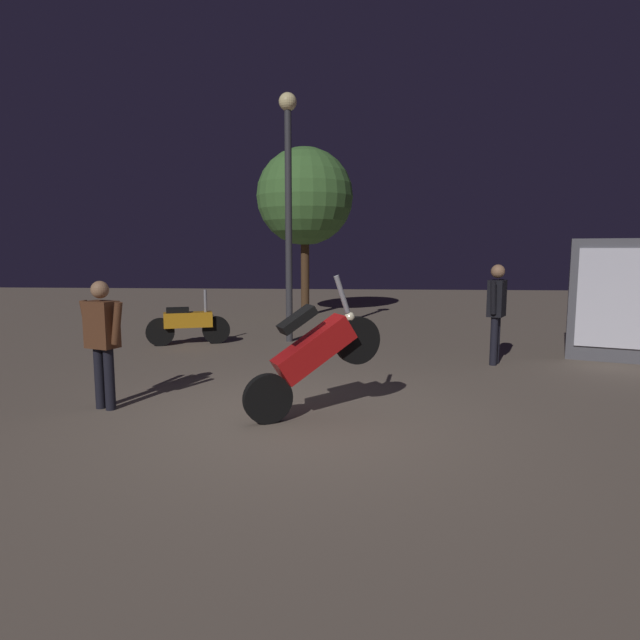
{
  "coord_description": "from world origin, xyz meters",
  "views": [
    {
      "loc": [
        0.7,
        -5.94,
        1.93
      ],
      "look_at": [
        0.21,
        1.07,
        1.0
      ],
      "focal_mm": 30.37,
      "sensor_mm": 36.0,
      "label": 1
    }
  ],
  "objects_px": {
    "motorcycle_red_foreground": "(313,354)",
    "streetlamp_near": "(288,187)",
    "kiosk_billboard": "(619,300)",
    "person_bystander_far": "(497,305)",
    "person_rider_beside": "(102,334)",
    "motorcycle_orange_parked_left": "(188,323)"
  },
  "relations": [
    {
      "from": "person_bystander_far",
      "to": "person_rider_beside",
      "type": "bearing_deg",
      "value": 56.06
    },
    {
      "from": "motorcycle_red_foreground",
      "to": "streetlamp_near",
      "type": "height_order",
      "value": "streetlamp_near"
    },
    {
      "from": "motorcycle_orange_parked_left",
      "to": "person_rider_beside",
      "type": "distance_m",
      "value": 4.46
    },
    {
      "from": "person_rider_beside",
      "to": "streetlamp_near",
      "type": "height_order",
      "value": "streetlamp_near"
    },
    {
      "from": "motorcycle_red_foreground",
      "to": "streetlamp_near",
      "type": "distance_m",
      "value": 5.74
    },
    {
      "from": "streetlamp_near",
      "to": "person_rider_beside",
      "type": "bearing_deg",
      "value": -107.99
    },
    {
      "from": "person_rider_beside",
      "to": "person_bystander_far",
      "type": "relative_size",
      "value": 0.93
    },
    {
      "from": "person_rider_beside",
      "to": "kiosk_billboard",
      "type": "height_order",
      "value": "kiosk_billboard"
    },
    {
      "from": "person_rider_beside",
      "to": "motorcycle_red_foreground",
      "type": "bearing_deg",
      "value": 107.06
    },
    {
      "from": "motorcycle_red_foreground",
      "to": "streetlamp_near",
      "type": "relative_size",
      "value": 0.33
    },
    {
      "from": "person_bystander_far",
      "to": "kiosk_billboard",
      "type": "bearing_deg",
      "value": -140.4
    },
    {
      "from": "kiosk_billboard",
      "to": "person_bystander_far",
      "type": "bearing_deg",
      "value": 32.02
    },
    {
      "from": "person_bystander_far",
      "to": "kiosk_billboard",
      "type": "height_order",
      "value": "kiosk_billboard"
    },
    {
      "from": "motorcycle_red_foreground",
      "to": "streetlamp_near",
      "type": "bearing_deg",
      "value": 73.24
    },
    {
      "from": "person_bystander_far",
      "to": "motorcycle_red_foreground",
      "type": "bearing_deg",
      "value": 75.14
    },
    {
      "from": "motorcycle_orange_parked_left",
      "to": "person_bystander_far",
      "type": "bearing_deg",
      "value": -33.61
    },
    {
      "from": "motorcycle_orange_parked_left",
      "to": "person_rider_beside",
      "type": "height_order",
      "value": "person_rider_beside"
    },
    {
      "from": "motorcycle_red_foreground",
      "to": "kiosk_billboard",
      "type": "relative_size",
      "value": 0.78
    },
    {
      "from": "motorcycle_orange_parked_left",
      "to": "kiosk_billboard",
      "type": "relative_size",
      "value": 0.76
    },
    {
      "from": "motorcycle_orange_parked_left",
      "to": "streetlamp_near",
      "type": "bearing_deg",
      "value": -3.81
    },
    {
      "from": "person_rider_beside",
      "to": "person_bystander_far",
      "type": "distance_m",
      "value": 6.09
    },
    {
      "from": "motorcycle_red_foreground",
      "to": "streetlamp_near",
      "type": "xyz_separation_m",
      "value": [
        -0.93,
        5.12,
        2.43
      ]
    }
  ]
}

